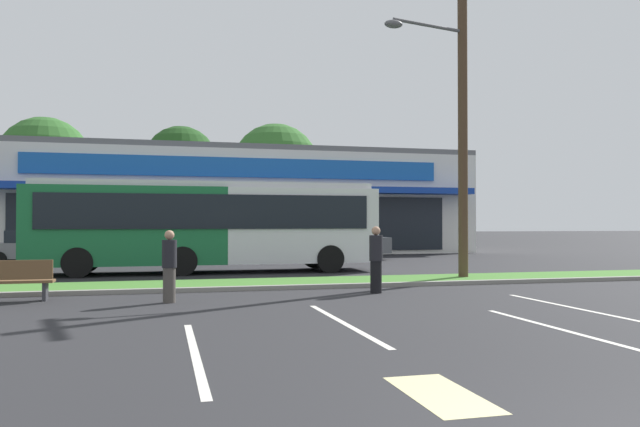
{
  "coord_description": "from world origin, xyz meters",
  "views": [
    {
      "loc": [
        -3.97,
        -3.6,
        1.78
      ],
      "look_at": [
        1.58,
        18.1,
        2.14
      ],
      "focal_mm": 34.76,
      "sensor_mm": 36.0,
      "label": 1
    }
  ],
  "objects_px": {
    "bus_stop_bench": "(16,280)",
    "pedestrian_near_bench": "(376,260)",
    "car_0": "(341,243)",
    "car_2": "(40,247)",
    "utility_pole": "(459,96)",
    "pedestrian_by_pole": "(169,266)",
    "city_bus": "(208,224)"
  },
  "relations": [
    {
      "from": "bus_stop_bench",
      "to": "pedestrian_near_bench",
      "type": "bearing_deg",
      "value": 177.45
    },
    {
      "from": "car_0",
      "to": "pedestrian_near_bench",
      "type": "xyz_separation_m",
      "value": [
        -3.2,
        -14.15,
        0.04
      ]
    },
    {
      "from": "city_bus",
      "to": "car_0",
      "type": "xyz_separation_m",
      "value": [
        6.9,
        6.45,
        -0.95
      ]
    },
    {
      "from": "utility_pole",
      "to": "city_bus",
      "type": "xyz_separation_m",
      "value": [
        -7.38,
        5.11,
        -4.0
      ]
    },
    {
      "from": "utility_pole",
      "to": "pedestrian_near_bench",
      "type": "xyz_separation_m",
      "value": [
        -3.68,
        -2.59,
        -4.91
      ]
    },
    {
      "from": "car_2",
      "to": "pedestrian_near_bench",
      "type": "bearing_deg",
      "value": -52.45
    },
    {
      "from": "utility_pole",
      "to": "bus_stop_bench",
      "type": "distance_m",
      "value": 13.47
    },
    {
      "from": "car_0",
      "to": "car_2",
      "type": "distance_m",
      "value": 13.56
    },
    {
      "from": "car_0",
      "to": "pedestrian_near_bench",
      "type": "height_order",
      "value": "pedestrian_near_bench"
    },
    {
      "from": "pedestrian_by_pole",
      "to": "pedestrian_near_bench",
      "type": "bearing_deg",
      "value": 111.08
    },
    {
      "from": "utility_pole",
      "to": "car_2",
      "type": "xyz_separation_m",
      "value": [
        -14.01,
        10.86,
        -5.01
      ]
    },
    {
      "from": "car_2",
      "to": "city_bus",
      "type": "bearing_deg",
      "value": -40.89
    },
    {
      "from": "city_bus",
      "to": "pedestrian_by_pole",
      "type": "bearing_deg",
      "value": -99.45
    },
    {
      "from": "city_bus",
      "to": "bus_stop_bench",
      "type": "height_order",
      "value": "city_bus"
    },
    {
      "from": "utility_pole",
      "to": "car_2",
      "type": "height_order",
      "value": "utility_pole"
    },
    {
      "from": "car_2",
      "to": "bus_stop_bench",
      "type": "bearing_deg",
      "value": -82.11
    },
    {
      "from": "bus_stop_bench",
      "to": "pedestrian_by_pole",
      "type": "distance_m",
      "value": 3.55
    },
    {
      "from": "city_bus",
      "to": "pedestrian_near_bench",
      "type": "xyz_separation_m",
      "value": [
        3.7,
        -7.7,
        -0.91
      ]
    },
    {
      "from": "pedestrian_by_pole",
      "to": "bus_stop_bench",
      "type": "bearing_deg",
      "value": -93.11
    },
    {
      "from": "utility_pole",
      "to": "pedestrian_near_bench",
      "type": "height_order",
      "value": "utility_pole"
    },
    {
      "from": "city_bus",
      "to": "bus_stop_bench",
      "type": "xyz_separation_m",
      "value": [
        -4.83,
        -7.32,
        -1.26
      ]
    },
    {
      "from": "bus_stop_bench",
      "to": "car_0",
      "type": "xyz_separation_m",
      "value": [
        11.73,
        13.77,
        0.31
      ]
    },
    {
      "from": "city_bus",
      "to": "car_2",
      "type": "distance_m",
      "value": 8.84
    },
    {
      "from": "car_2",
      "to": "pedestrian_by_pole",
      "type": "distance_m",
      "value": 15.03
    },
    {
      "from": "bus_stop_bench",
      "to": "pedestrian_near_bench",
      "type": "distance_m",
      "value": 8.54
    },
    {
      "from": "utility_pole",
      "to": "bus_stop_bench",
      "type": "height_order",
      "value": "utility_pole"
    },
    {
      "from": "bus_stop_bench",
      "to": "utility_pole",
      "type": "bearing_deg",
      "value": -169.74
    },
    {
      "from": "utility_pole",
      "to": "car_2",
      "type": "distance_m",
      "value": 18.42
    },
    {
      "from": "city_bus",
      "to": "pedestrian_near_bench",
      "type": "height_order",
      "value": "city_bus"
    },
    {
      "from": "pedestrian_near_bench",
      "to": "pedestrian_by_pole",
      "type": "bearing_deg",
      "value": 5.73
    },
    {
      "from": "city_bus",
      "to": "pedestrian_near_bench",
      "type": "distance_m",
      "value": 8.59
    },
    {
      "from": "bus_stop_bench",
      "to": "pedestrian_by_pole",
      "type": "bearing_deg",
      "value": 163.03
    }
  ]
}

